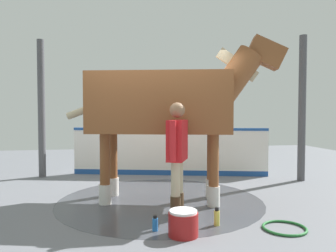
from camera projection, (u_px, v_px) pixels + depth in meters
ground_plane at (149, 200)px, 5.59m from camera, size 16.00×16.00×0.02m
wet_patch at (160, 200)px, 5.49m from camera, size 3.43×3.43×0.00m
barrier_wall at (169, 153)px, 7.70m from camera, size 1.20×4.47×1.12m
roof_post_near at (302, 108)px, 7.04m from camera, size 0.16×0.16×3.14m
roof_post_far at (41, 109)px, 7.46m from camera, size 0.16×0.16×3.14m
horse at (167, 105)px, 5.41m from camera, size 1.51×3.57×2.72m
handler at (177, 152)px, 4.60m from camera, size 0.61×0.39×1.63m
wash_bucket at (183, 223)px, 3.91m from camera, size 0.36×0.36×0.31m
bottle_shampoo at (217, 217)px, 4.27m from camera, size 0.07×0.07×0.24m
bottle_spray at (155, 224)px, 4.08m from camera, size 0.07×0.07×0.20m
hose_coil at (285, 228)px, 4.14m from camera, size 0.56×0.56×0.03m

